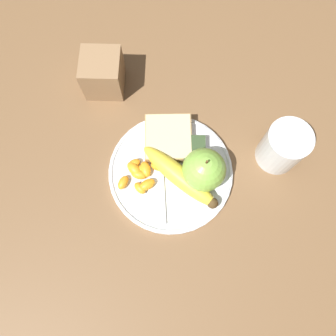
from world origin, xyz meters
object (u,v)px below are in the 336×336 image
(apple, at_px, (201,170))
(jam_packet, at_px, (192,149))
(plate, at_px, (168,172))
(bread_slice, at_px, (166,138))
(juice_glass, at_px, (280,147))
(fork, at_px, (158,171))
(banana, at_px, (177,176))
(condiment_caddy, at_px, (100,74))

(apple, distance_m, jam_packet, 0.06)
(jam_packet, bearing_deg, plate, -46.55)
(jam_packet, bearing_deg, bread_slice, -113.63)
(juice_glass, xyz_separation_m, bread_slice, (-0.02, -0.21, -0.02))
(apple, height_order, fork, apple)
(apple, height_order, jam_packet, apple)
(apple, bearing_deg, bread_slice, -137.69)
(apple, distance_m, bread_slice, 0.10)
(apple, xyz_separation_m, banana, (0.01, -0.04, -0.02))
(juice_glass, relative_size, fork, 0.54)
(banana, xyz_separation_m, fork, (-0.01, -0.04, -0.02))
(juice_glass, bearing_deg, condiment_caddy, -113.38)
(juice_glass, height_order, fork, juice_glass)
(jam_packet, bearing_deg, apple, 16.92)
(plate, height_order, condiment_caddy, condiment_caddy)
(banana, xyz_separation_m, jam_packet, (-0.06, 0.03, -0.01))
(plate, bearing_deg, banana, 48.98)
(juice_glass, xyz_separation_m, apple, (0.05, -0.15, 0.01))
(banana, relative_size, jam_packet, 3.10)
(apple, bearing_deg, condiment_caddy, -135.01)
(fork, bearing_deg, apple, -99.50)
(apple, relative_size, banana, 0.57)
(jam_packet, bearing_deg, juice_glass, 90.14)
(plate, relative_size, juice_glass, 2.60)
(apple, relative_size, bread_slice, 0.90)
(fork, xyz_separation_m, condiment_caddy, (-0.19, -0.12, 0.03))
(plate, height_order, jam_packet, jam_packet)
(apple, xyz_separation_m, fork, (-0.01, -0.08, -0.04))
(jam_packet, bearing_deg, banana, -25.05)
(plate, xyz_separation_m, fork, (0.00, -0.02, 0.01))
(juice_glass, relative_size, condiment_caddy, 1.10)
(apple, relative_size, fork, 0.52)
(plate, bearing_deg, bread_slice, -174.58)
(plate, height_order, fork, fork)
(plate, xyz_separation_m, bread_slice, (-0.06, -0.01, 0.02))
(bread_slice, bearing_deg, plate, 5.42)
(juice_glass, distance_m, banana, 0.20)
(fork, xyz_separation_m, jam_packet, (-0.04, 0.06, 0.01))
(plate, bearing_deg, jam_packet, 133.45)
(plate, distance_m, banana, 0.03)
(apple, relative_size, condiment_caddy, 1.06)
(banana, distance_m, condiment_caddy, 0.26)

